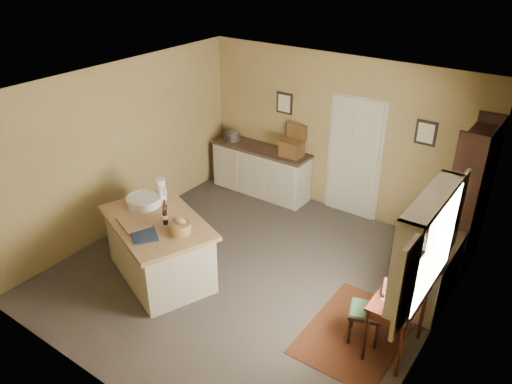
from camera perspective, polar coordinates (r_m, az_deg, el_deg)
ground at (r=7.27m, az=-0.69°, el=-9.42°), size 5.00×5.00×0.00m
wall_back at (r=8.52m, az=9.27°, el=6.41°), size 5.00×0.10×2.70m
wall_front at (r=5.08m, az=-17.94°, el=-10.68°), size 5.00×0.10×2.70m
wall_left at (r=8.14m, az=-15.17°, el=4.78°), size 0.10×5.00×2.70m
wall_right at (r=5.65m, az=20.33°, el=-6.78°), size 0.10×5.00×2.70m
ceiling at (r=6.04m, az=-0.84°, el=11.46°), size 5.00×5.00×0.00m
door at (r=8.47m, az=11.13°, el=3.95°), size 0.97×0.06×2.11m
framed_prints at (r=8.29m, az=10.63°, el=8.43°), size 2.82×0.02×0.38m
window at (r=5.40m, az=19.27°, el=-5.80°), size 0.25×1.99×1.12m
work_island at (r=7.13m, az=-11.01°, el=-6.13°), size 1.97×1.64×1.20m
sideboard at (r=9.24m, az=0.60°, el=2.66°), size 1.90×0.54×1.18m
rug at (r=6.50m, az=11.34°, el=-15.43°), size 1.11×1.61×0.01m
writing_desk at (r=5.96m, az=15.91°, el=-12.27°), size 0.48×0.79×0.82m
desk_chair at (r=6.19m, az=12.42°, el=-13.19°), size 0.47×0.47×0.80m
right_cabinet at (r=6.94m, az=18.98°, el=-8.58°), size 0.60×1.07×0.99m
shelving_unit at (r=7.52m, az=23.46°, el=-0.74°), size 0.37×0.99×2.20m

